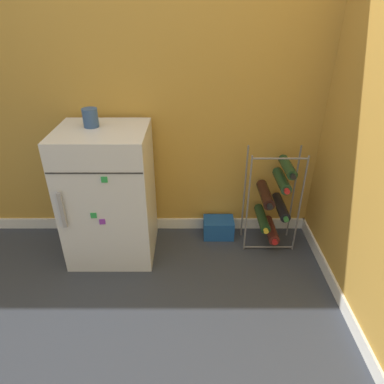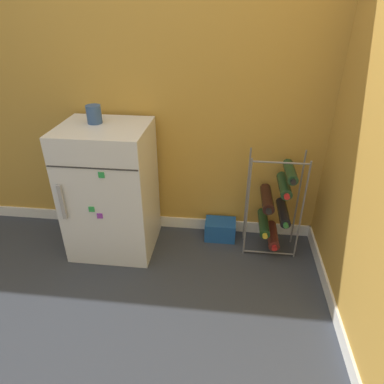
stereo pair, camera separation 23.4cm
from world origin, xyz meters
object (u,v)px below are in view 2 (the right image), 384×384
at_px(fridge_top_cup, 94,114).
at_px(soda_box, 220,229).
at_px(wine_rack, 276,206).
at_px(mini_fridge, 111,190).

bearing_deg(fridge_top_cup, soda_box, 7.87).
xyz_separation_m(wine_rack, fridge_top_cup, (-1.20, -0.03, 0.62)).
bearing_deg(soda_box, wine_rack, -12.99).
height_order(mini_fridge, wine_rack, mini_fridge).
distance_m(wine_rack, fridge_top_cup, 1.35).
relative_size(mini_fridge, wine_rack, 1.23).
bearing_deg(fridge_top_cup, mini_fridge, -39.70).
bearing_deg(wine_rack, soda_box, 167.01).
xyz_separation_m(soda_box, fridge_top_cup, (-0.83, -0.11, 0.91)).
distance_m(mini_fridge, soda_box, 0.87).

